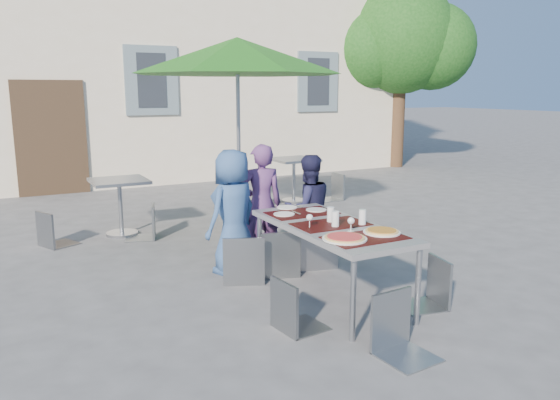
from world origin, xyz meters
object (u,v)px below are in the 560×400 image
dining_table (331,230)px  chair_5 (401,288)px  bg_chair_r_1 (334,171)px  chair_0 (243,230)px  chair_3 (293,274)px  bg_chair_r_0 (146,201)px  child_1 (261,204)px  child_2 (308,209)px  patio_umbrella (237,57)px  pizza_near_right (382,231)px  bg_chair_l_1 (266,178)px  chair_4 (432,254)px  bg_chair_l_0 (50,208)px  pizza_near_left (345,238)px  cafe_table_0 (120,196)px  chair_2 (317,217)px  cafe_table_1 (294,171)px  child_0 (233,212)px  chair_1 (279,225)px

dining_table → chair_5: (-0.14, -1.21, -0.17)m
chair_5 → bg_chair_r_1: (2.89, 5.34, 0.02)m
chair_0 → chair_3: (-0.12, -1.28, -0.08)m
chair_3 → bg_chair_r_0: (-0.35, 3.51, 0.02)m
bg_chair_r_1 → chair_5: bearing=-118.5°
child_1 → child_2: (0.49, -0.25, -0.06)m
patio_umbrella → bg_chair_r_0: bearing=167.9°
chair_0 → bg_chair_r_0: bearing=101.7°
pizza_near_right → child_2: size_ratio=0.26×
bg_chair_l_1 → bg_chair_r_0: bearing=-158.2°
chair_4 → bg_chair_l_0: 4.83m
child_2 → pizza_near_left: bearing=74.2°
pizza_near_right → cafe_table_0: (-1.51, 3.88, -0.21)m
pizza_near_right → patio_umbrella: size_ratio=0.12×
chair_0 → chair_2: chair_2 is taller
chair_3 → cafe_table_0: size_ratio=1.08×
chair_0 → patio_umbrella: bearing=67.5°
child_1 → patio_umbrella: 2.27m
chair_2 → bg_chair_l_0: 3.50m
pizza_near_right → chair_4: size_ratio=0.38×
pizza_near_left → chair_4: (0.94, -0.08, -0.26)m
cafe_table_1 → bg_chair_l_1: size_ratio=0.87×
pizza_near_left → pizza_near_right: same height
chair_4 → cafe_table_0: size_ratio=1.10×
child_0 → child_1: bearing=-179.5°
bg_chair_r_1 → child_1: bearing=-135.7°
pizza_near_left → chair_1: 1.37m
child_0 → cafe_table_1: (2.51, 3.12, -0.13)m
child_0 → chair_2: bearing=138.4°
child_1 → bg_chair_r_1: 3.96m
child_0 → bg_chair_l_0: bearing=-74.7°
bg_chair_r_0 → bg_chair_l_1: bg_chair_l_1 is taller
chair_3 → patio_umbrella: size_ratio=0.30×
pizza_near_right → child_2: (0.19, 1.61, -0.13)m
chair_0 → bg_chair_l_1: (1.82, 3.15, -0.04)m
dining_table → bg_chair_r_1: size_ratio=1.98×
pizza_near_left → cafe_table_0: size_ratio=0.49×
chair_0 → bg_chair_r_0: size_ratio=1.09×
dining_table → child_2: 1.19m
chair_3 → bg_chair_l_0: 4.00m
chair_4 → bg_chair_l_0: (-2.95, 3.82, 0.01)m
pizza_near_left → chair_2: 1.53m
pizza_near_right → bg_chair_r_1: bearing=61.3°
child_0 → patio_umbrella: (0.78, 1.61, 1.75)m
chair_1 → bg_chair_l_0: bearing=131.2°
child_0 → chair_1: (0.40, -0.33, -0.12)m
bg_chair_l_1 → child_0: bearing=-122.5°
pizza_near_left → cafe_table_0: bearing=105.6°
dining_table → pizza_near_left: pizza_near_left is taller
chair_3 → bg_chair_r_1: size_ratio=0.92×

